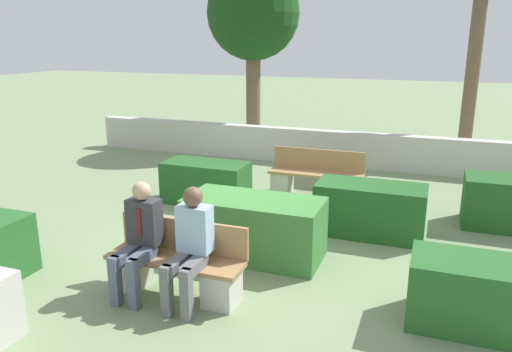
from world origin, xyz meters
The scene contains 11 objects.
ground_plane centered at (0.00, 0.00, 0.00)m, with size 60.00×60.00×0.00m, color gray.
perimeter_wall centered at (0.00, 5.04, 0.41)m, with size 12.21×0.30×0.82m.
bench_front centered at (-0.29, -1.66, 0.32)m, with size 1.65×0.48×0.86m.
bench_left_side centered at (0.35, 2.62, 0.33)m, with size 1.78×0.49×0.86m.
person_seated_man centered at (-0.68, -1.79, 0.75)m, with size 0.38×0.64×1.35m.
person_seated_woman centered at (-0.02, -1.79, 0.76)m, with size 0.38×0.64×1.36m.
hedge_block_near_left centered at (2.91, -1.20, 0.37)m, with size 1.21×0.75×0.74m.
hedge_block_near_right centered at (0.20, -0.35, 0.41)m, with size 1.87×0.89×0.83m.
hedge_block_mid_right centered at (-1.43, 1.51, 0.38)m, with size 1.53×0.74×0.76m.
hedge_block_far_left centered at (1.58, 1.01, 0.40)m, with size 1.63×0.76×0.79m.
tree_leftmost centered at (-2.35, 6.41, 3.46)m, with size 2.42×2.42×4.73m.
Camera 1 is at (2.45, -6.34, 2.95)m, focal length 35.00 mm.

